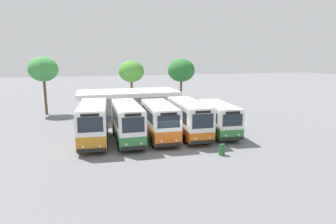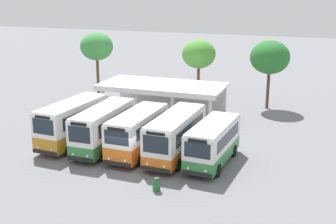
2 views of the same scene
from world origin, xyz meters
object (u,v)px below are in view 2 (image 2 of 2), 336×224
(city_bus_fourth_amber, at_px, (176,134))
(city_bus_fifth_blue, at_px, (213,142))
(waiting_chair_second_from_end, at_px, (166,115))
(waiting_chair_middle_seat, at_px, (174,115))
(city_bus_middle_cream, at_px, (138,131))
(waiting_chair_end_by_column, at_px, (159,114))
(litter_bin_apron, at_px, (156,184))
(city_bus_second_in_row, at_px, (104,127))
(city_bus_nearest_orange, at_px, (73,121))

(city_bus_fourth_amber, relative_size, city_bus_fifth_blue, 1.15)
(waiting_chair_second_from_end, relative_size, waiting_chair_middle_seat, 1.00)
(city_bus_middle_cream, bearing_deg, city_bus_fifth_blue, 0.03)
(city_bus_fifth_blue, xyz_separation_m, waiting_chair_end_by_column, (-7.60, 9.26, -1.16))
(waiting_chair_second_from_end, height_order, waiting_chair_middle_seat, same)
(waiting_chair_second_from_end, height_order, litter_bin_apron, litter_bin_apron)
(city_bus_second_in_row, bearing_deg, city_bus_fifth_blue, -0.48)
(city_bus_fourth_amber, bearing_deg, city_bus_nearest_orange, -179.97)
(city_bus_middle_cream, xyz_separation_m, city_bus_fourth_amber, (2.91, 0.33, 0.01))
(city_bus_fourth_amber, relative_size, waiting_chair_middle_seat, 9.13)
(city_bus_nearest_orange, distance_m, city_bus_second_in_row, 2.92)
(city_bus_fifth_blue, height_order, waiting_chair_middle_seat, city_bus_fifth_blue)
(city_bus_middle_cream, height_order, city_bus_fifth_blue, city_bus_middle_cream)
(waiting_chair_end_by_column, xyz_separation_m, litter_bin_apron, (5.39, -14.73, -0.07))
(waiting_chair_end_by_column, height_order, waiting_chair_middle_seat, same)
(city_bus_nearest_orange, relative_size, city_bus_fifth_blue, 1.10)
(city_bus_second_in_row, height_order, city_bus_fifth_blue, city_bus_second_in_row)
(city_bus_fifth_blue, xyz_separation_m, litter_bin_apron, (-2.21, -5.48, -1.23))
(city_bus_second_in_row, xyz_separation_m, litter_bin_apron, (6.51, -5.55, -1.40))
(waiting_chair_second_from_end, bearing_deg, city_bus_fourth_amber, -65.84)
(city_bus_nearest_orange, relative_size, waiting_chair_middle_seat, 8.73)
(waiting_chair_second_from_end, bearing_deg, city_bus_middle_cream, -83.47)
(city_bus_second_in_row, bearing_deg, litter_bin_apron, -40.46)
(city_bus_nearest_orange, distance_m, litter_bin_apron, 11.15)
(waiting_chair_end_by_column, bearing_deg, waiting_chair_second_from_end, -9.44)
(city_bus_second_in_row, relative_size, city_bus_middle_cream, 1.05)
(city_bus_middle_cream, xyz_separation_m, litter_bin_apron, (3.60, -5.48, -1.35))
(city_bus_fifth_blue, height_order, waiting_chair_end_by_column, city_bus_fifth_blue)
(city_bus_nearest_orange, distance_m, waiting_chair_second_from_end, 10.12)
(city_bus_fourth_amber, bearing_deg, city_bus_fifth_blue, -6.34)
(city_bus_second_in_row, bearing_deg, waiting_chair_end_by_column, 83.05)
(waiting_chair_end_by_column, height_order, waiting_chair_second_from_end, same)
(city_bus_fourth_amber, distance_m, waiting_chair_end_by_column, 10.17)
(city_bus_nearest_orange, height_order, waiting_chair_middle_seat, city_bus_nearest_orange)
(city_bus_nearest_orange, distance_m, city_bus_middle_cream, 5.82)
(city_bus_second_in_row, relative_size, waiting_chair_end_by_column, 8.69)
(waiting_chair_middle_seat, bearing_deg, waiting_chair_second_from_end, -178.17)
(city_bus_fourth_amber, distance_m, waiting_chair_second_from_end, 9.74)
(city_bus_fourth_amber, bearing_deg, city_bus_second_in_row, -177.53)
(city_bus_fifth_blue, xyz_separation_m, waiting_chair_second_from_end, (-6.86, 9.13, -1.16))
(city_bus_middle_cream, bearing_deg, city_bus_second_in_row, 178.52)
(city_bus_nearest_orange, xyz_separation_m, waiting_chair_middle_seat, (5.51, 8.84, -1.39))
(city_bus_second_in_row, height_order, waiting_chair_second_from_end, city_bus_second_in_row)
(waiting_chair_middle_seat, height_order, litter_bin_apron, litter_bin_apron)
(waiting_chair_end_by_column, relative_size, waiting_chair_middle_seat, 1.00)
(litter_bin_apron, bearing_deg, city_bus_fifth_blue, 68.04)
(waiting_chair_end_by_column, distance_m, waiting_chair_second_from_end, 0.75)
(city_bus_fourth_amber, relative_size, waiting_chair_end_by_column, 9.13)
(waiting_chair_end_by_column, distance_m, waiting_chair_middle_seat, 1.49)
(city_bus_second_in_row, bearing_deg, waiting_chair_middle_seat, 74.01)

